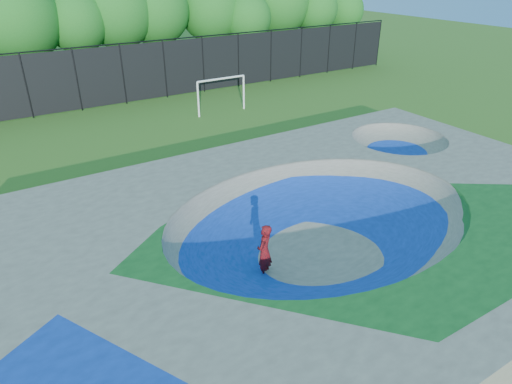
% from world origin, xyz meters
% --- Properties ---
extents(ground, '(120.00, 120.00, 0.00)m').
position_xyz_m(ground, '(0.00, 0.00, 0.00)').
color(ground, '#33611B').
rests_on(ground, ground).
extents(skate_deck, '(22.00, 14.00, 1.50)m').
position_xyz_m(skate_deck, '(0.00, 0.00, 0.75)').
color(skate_deck, gray).
rests_on(skate_deck, ground).
extents(skater, '(0.80, 0.75, 1.84)m').
position_xyz_m(skater, '(-2.48, -0.24, 0.92)').
color(skater, red).
rests_on(skater, ground).
extents(skateboard, '(0.80, 0.55, 0.05)m').
position_xyz_m(skateboard, '(-2.48, -0.24, 0.03)').
color(skateboard, black).
rests_on(skateboard, ground).
extents(soccer_goal, '(3.43, 0.12, 2.27)m').
position_xyz_m(soccer_goal, '(4.60, 15.63, 1.58)').
color(soccer_goal, white).
rests_on(soccer_goal, ground).
extents(fence, '(48.09, 0.09, 4.04)m').
position_xyz_m(fence, '(0.00, 21.00, 2.10)').
color(fence, black).
rests_on(fence, ground).
extents(treeline, '(53.18, 7.88, 8.33)m').
position_xyz_m(treeline, '(-0.66, 26.43, 5.00)').
color(treeline, '#4D3526').
rests_on(treeline, ground).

